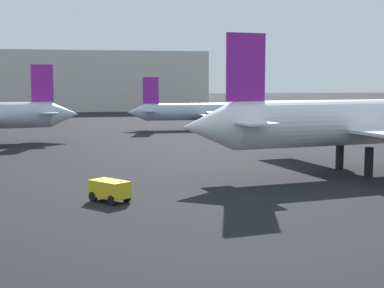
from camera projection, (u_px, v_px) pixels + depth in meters
name	position (u px, v px, depth m)	size (l,w,h in m)	color
airplane_on_taxiway	(365.00, 122.00, 44.91)	(31.19, 27.07, 10.64)	white
airplane_far_left	(210.00, 112.00, 85.20)	(25.37, 16.14, 7.73)	#B2BCCC
baggage_cart	(110.00, 189.00, 34.25)	(2.50, 2.69, 1.30)	gold
terminal_building	(10.00, 81.00, 137.58)	(93.19, 24.12, 14.08)	beige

